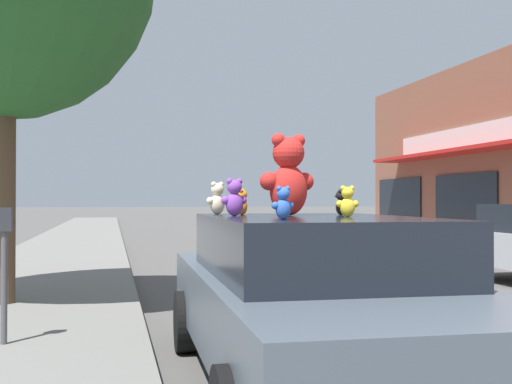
{
  "coord_description": "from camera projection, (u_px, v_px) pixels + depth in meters",
  "views": [
    {
      "loc": [
        -4.55,
        -4.79,
        1.51
      ],
      "look_at": [
        -2.61,
        3.83,
        1.62
      ],
      "focal_mm": 45.0,
      "sensor_mm": 36.0,
      "label": 1
    }
  ],
  "objects": [
    {
      "name": "plush_art_car",
      "position": [
        313.0,
        297.0,
        5.11
      ],
      "size": [
        2.05,
        4.71,
        1.37
      ],
      "rotation": [
        0.0,
        0.0,
        -0.02
      ],
      "color": "#4C5660",
      "rests_on": "ground_plane"
    },
    {
      "name": "teddy_bear_giant",
      "position": [
        288.0,
        176.0,
        5.49
      ],
      "size": [
        0.53,
        0.35,
        0.7
      ],
      "rotation": [
        0.0,
        0.0,
        3.38
      ],
      "color": "red",
      "rests_on": "plush_art_car"
    },
    {
      "name": "teddy_bear_black",
      "position": [
        341.0,
        203.0,
        5.68
      ],
      "size": [
        0.14,
        0.17,
        0.23
      ],
      "rotation": [
        0.0,
        0.0,
        4.19
      ],
      "color": "black",
      "rests_on": "plush_art_car"
    },
    {
      "name": "teddy_bear_cream",
      "position": [
        217.0,
        199.0,
        5.94
      ],
      "size": [
        0.23,
        0.18,
        0.3
      ],
      "rotation": [
        0.0,
        0.0,
        3.64
      ],
      "color": "beige",
      "rests_on": "plush_art_car"
    },
    {
      "name": "teddy_bear_blue",
      "position": [
        283.0,
        203.0,
        4.37
      ],
      "size": [
        0.17,
        0.12,
        0.23
      ],
      "rotation": [
        0.0,
        0.0,
        3.39
      ],
      "color": "blue",
      "rests_on": "plush_art_car"
    },
    {
      "name": "teddy_bear_orange",
      "position": [
        242.0,
        202.0,
        5.75
      ],
      "size": [
        0.13,
        0.18,
        0.23
      ],
      "rotation": [
        0.0,
        0.0,
        4.27
      ],
      "color": "orange",
      "rests_on": "plush_art_car"
    },
    {
      "name": "teddy_bear_yellow",
      "position": [
        347.0,
        202.0,
        5.04
      ],
      "size": [
        0.19,
        0.12,
        0.25
      ],
      "rotation": [
        0.0,
        0.0,
        2.92
      ],
      "color": "yellow",
      "rests_on": "plush_art_car"
    },
    {
      "name": "teddy_bear_purple",
      "position": [
        234.0,
        198.0,
        5.32
      ],
      "size": [
        0.24,
        0.16,
        0.31
      ],
      "rotation": [
        0.0,
        0.0,
        3.37
      ],
      "color": "purple",
      "rests_on": "plush_art_car"
    },
    {
      "name": "parking_meter",
      "position": [
        4.0,
        257.0,
        5.97
      ],
      "size": [
        0.14,
        0.1,
        1.27
      ],
      "color": "#4C4C51",
      "rests_on": "sidewalk_near"
    }
  ]
}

